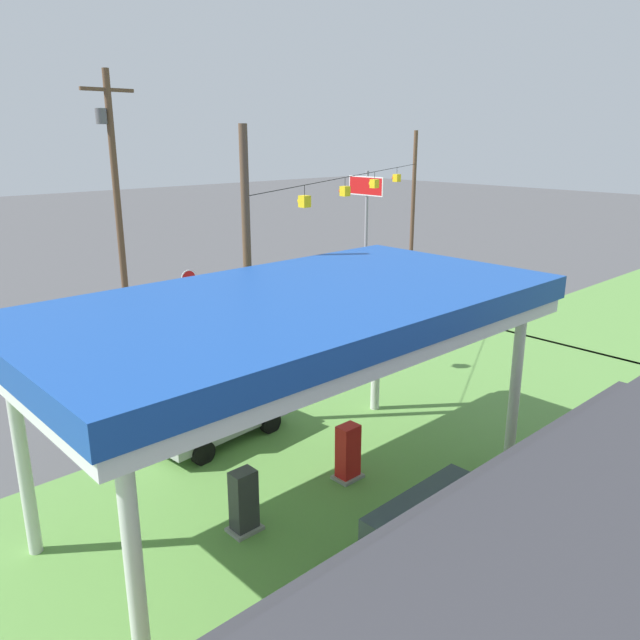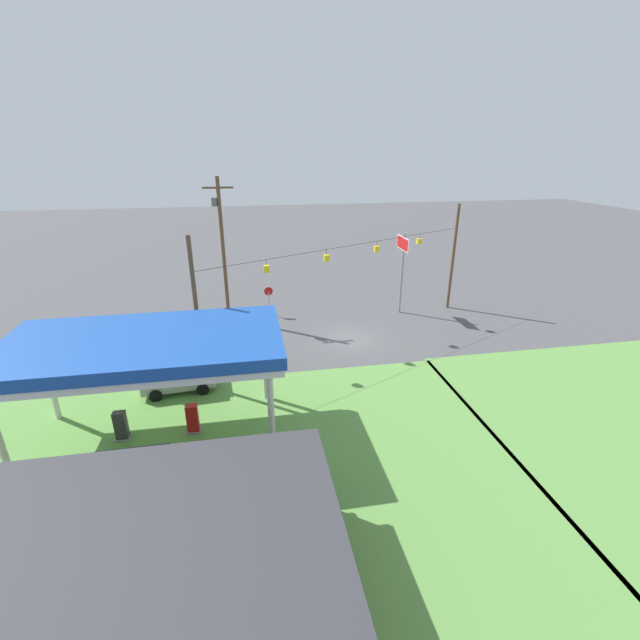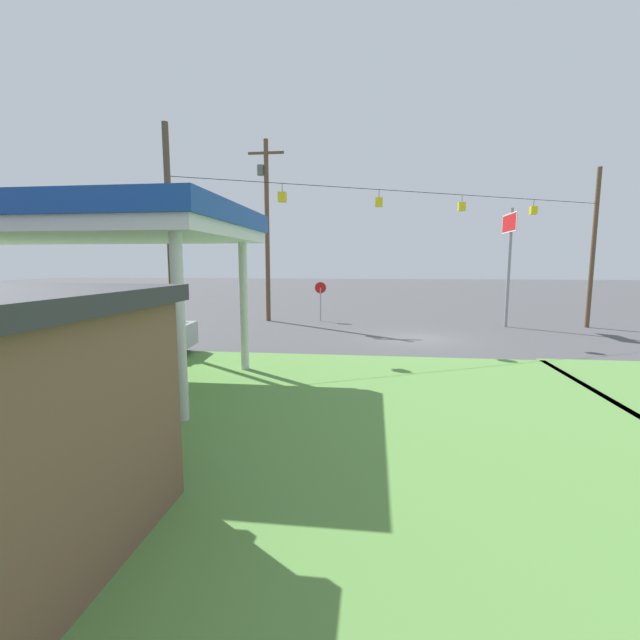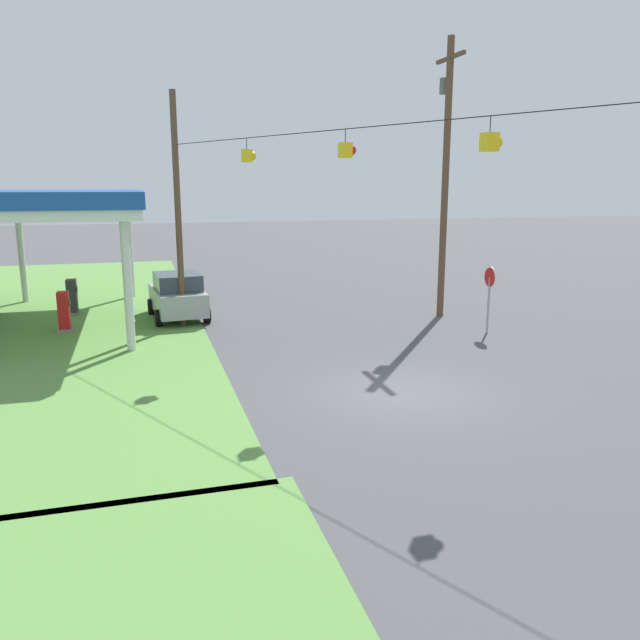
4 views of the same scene
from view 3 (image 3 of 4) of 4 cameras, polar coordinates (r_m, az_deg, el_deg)
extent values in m
plane|color=#4C4C4F|center=(21.19, 12.90, -2.46)|extent=(160.00, 160.00, 0.00)
cube|color=silver|center=(14.96, -33.42, 9.61)|extent=(11.81, 6.03, 0.35)
cube|color=#19479E|center=(14.99, -33.55, 11.32)|extent=(12.01, 6.23, 0.55)
cylinder|color=silver|center=(14.57, -10.12, 1.66)|extent=(0.28, 0.28, 4.30)
cylinder|color=silver|center=(10.10, -18.26, -1.20)|extent=(0.28, 0.28, 4.30)
cube|color=gray|center=(14.39, -27.15, -7.61)|extent=(0.71, 0.56, 0.12)
cube|color=red|center=(14.22, -27.33, -4.67)|extent=(0.55, 0.40, 1.39)
cube|color=black|center=(14.34, -26.92, -3.41)|extent=(0.39, 0.03, 0.24)
cube|color=gray|center=(16.43, -36.65, -6.48)|extent=(0.71, 0.56, 0.12)
cube|color=#333338|center=(16.28, -36.86, -3.89)|extent=(0.55, 0.40, 1.39)
cube|color=black|center=(16.39, -36.41, -2.80)|extent=(0.39, 0.03, 0.24)
cube|color=#9E9EA3|center=(18.35, -22.81, -1.88)|extent=(4.16, 2.20, 0.92)
cube|color=#333D47|center=(18.15, -22.24, 0.56)|extent=(2.35, 1.89, 0.66)
cylinder|color=black|center=(18.17, -27.55, -3.70)|extent=(0.70, 0.28, 0.68)
cylinder|color=black|center=(19.80, -24.87, -2.68)|extent=(0.70, 0.28, 0.68)
cylinder|color=black|center=(17.08, -20.25, -3.98)|extent=(0.70, 0.28, 0.68)
cylinder|color=black|center=(18.81, -18.08, -2.85)|extent=(0.70, 0.28, 0.68)
cylinder|color=black|center=(11.83, -35.94, -10.02)|extent=(0.68, 0.23, 0.68)
cylinder|color=#99999E|center=(26.89, 0.07, 2.09)|extent=(0.08, 0.08, 2.10)
cylinder|color=white|center=(26.81, 0.07, 4.32)|extent=(0.80, 0.03, 0.80)
cylinder|color=red|center=(26.81, 0.07, 4.32)|extent=(0.70, 0.03, 0.70)
cylinder|color=gray|center=(26.50, 23.87, 6.31)|extent=(0.18, 0.18, 6.67)
cube|color=white|center=(26.56, 23.95, 11.75)|extent=(0.06, 2.52, 1.04)
cube|color=red|center=(26.56, 23.95, 11.75)|extent=(0.07, 2.40, 0.92)
cylinder|color=brown|center=(27.18, -7.05, 11.52)|extent=(0.28, 0.28, 11.04)
cube|color=brown|center=(27.91, -7.22, 21.23)|extent=(2.20, 0.14, 0.14)
cylinder|color=#59595B|center=(27.77, -7.93, 19.17)|extent=(0.44, 0.44, 0.60)
cylinder|color=brown|center=(28.47, 32.63, 7.97)|extent=(0.24, 0.24, 8.81)
cylinder|color=brown|center=(17.60, -19.35, 9.71)|extent=(0.24, 0.24, 8.81)
cylinder|color=black|center=(21.13, 13.48, 16.23)|extent=(19.87, 10.02, 0.02)
cylinder|color=black|center=(25.30, 26.63, 13.78)|extent=(0.02, 0.02, 0.35)
cube|color=yellow|center=(25.26, 26.58, 12.94)|extent=(0.32, 0.32, 0.40)
sphere|color=red|center=(25.42, 26.45, 12.90)|extent=(0.28, 0.28, 0.28)
cylinder|color=black|center=(22.37, 18.42, 15.10)|extent=(0.02, 0.02, 0.35)
cube|color=yellow|center=(22.32, 18.38, 14.15)|extent=(0.32, 0.32, 0.40)
sphere|color=yellow|center=(22.49, 18.29, 14.10)|extent=(0.28, 0.28, 0.28)
cylinder|color=black|center=(20.00, 7.88, 16.35)|extent=(0.02, 0.02, 0.35)
cube|color=yellow|center=(19.95, 7.86, 15.29)|extent=(0.32, 0.32, 0.40)
sphere|color=red|center=(20.12, 7.86, 15.22)|extent=(0.28, 0.28, 0.28)
cylinder|color=black|center=(18.43, -5.07, 17.16)|extent=(0.02, 0.02, 0.35)
cube|color=yellow|center=(18.37, -5.06, 16.00)|extent=(0.32, 0.32, 0.40)
sphere|color=yellow|center=(18.53, -4.94, 15.93)|extent=(0.28, 0.28, 0.28)
camera|label=1|loc=(18.88, -80.26, 16.33)|focal=35.00mm
camera|label=2|loc=(12.47, -141.25, 42.16)|focal=24.00mm
camera|label=4|loc=(22.01, 57.43, 8.75)|focal=35.00mm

